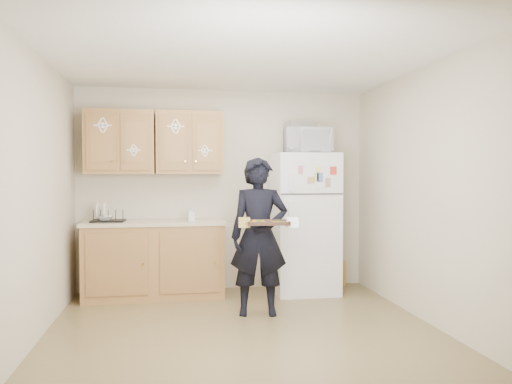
# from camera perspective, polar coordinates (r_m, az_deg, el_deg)

# --- Properties ---
(floor) EXTENTS (3.60, 3.60, 0.00)m
(floor) POSITION_cam_1_polar(r_m,az_deg,el_deg) (4.75, -1.34, -15.68)
(floor) COLOR brown
(floor) RESTS_ON ground
(ceiling) EXTENTS (3.60, 3.60, 0.00)m
(ceiling) POSITION_cam_1_polar(r_m,az_deg,el_deg) (4.65, -1.37, 15.14)
(ceiling) COLOR white
(ceiling) RESTS_ON wall_back
(wall_back) EXTENTS (3.60, 0.04, 2.50)m
(wall_back) POSITION_cam_1_polar(r_m,az_deg,el_deg) (6.32, -3.71, 0.24)
(wall_back) COLOR beige
(wall_back) RESTS_ON floor
(wall_front) EXTENTS (3.60, 0.04, 2.50)m
(wall_front) POSITION_cam_1_polar(r_m,az_deg,el_deg) (2.76, 4.02, -2.01)
(wall_front) COLOR beige
(wall_front) RESTS_ON floor
(wall_left) EXTENTS (0.04, 3.60, 2.50)m
(wall_left) POSITION_cam_1_polar(r_m,az_deg,el_deg) (4.63, -23.99, -0.57)
(wall_left) COLOR beige
(wall_left) RESTS_ON floor
(wall_right) EXTENTS (0.04, 3.60, 2.50)m
(wall_right) POSITION_cam_1_polar(r_m,az_deg,el_deg) (5.11, 19.04, -0.28)
(wall_right) COLOR beige
(wall_right) RESTS_ON floor
(refrigerator) EXTENTS (0.75, 0.70, 1.70)m
(refrigerator) POSITION_cam_1_polar(r_m,az_deg,el_deg) (6.15, 5.52, -3.54)
(refrigerator) COLOR white
(refrigerator) RESTS_ON floor
(base_cabinet) EXTENTS (1.60, 0.60, 0.86)m
(base_cabinet) POSITION_cam_1_polar(r_m,az_deg,el_deg) (6.05, -11.48, -7.68)
(base_cabinet) COLOR #9A6635
(base_cabinet) RESTS_ON floor
(countertop) EXTENTS (1.64, 0.64, 0.04)m
(countertop) POSITION_cam_1_polar(r_m,az_deg,el_deg) (5.99, -11.51, -3.44)
(countertop) COLOR beige
(countertop) RESTS_ON base_cabinet
(upper_cab_left) EXTENTS (0.80, 0.33, 0.75)m
(upper_cab_left) POSITION_cam_1_polar(r_m,az_deg,el_deg) (6.14, -15.28, 5.50)
(upper_cab_left) COLOR #9A6635
(upper_cab_left) RESTS_ON wall_back
(upper_cab_right) EXTENTS (0.80, 0.33, 0.75)m
(upper_cab_right) POSITION_cam_1_polar(r_m,az_deg,el_deg) (6.11, -7.57, 5.56)
(upper_cab_right) COLOR #9A6635
(upper_cab_right) RESTS_ON wall_back
(cereal_box) EXTENTS (0.20, 0.07, 0.32)m
(cereal_box) POSITION_cam_1_polar(r_m,az_deg,el_deg) (6.63, 9.30, -9.19)
(cereal_box) COLOR gold
(cereal_box) RESTS_ON floor
(person) EXTENTS (0.63, 0.46, 1.62)m
(person) POSITION_cam_1_polar(r_m,az_deg,el_deg) (5.14, 0.35, -5.09)
(person) COLOR black
(person) RESTS_ON floor
(baking_tray) EXTENTS (0.44, 0.35, 0.04)m
(baking_tray) POSITION_cam_1_polar(r_m,az_deg,el_deg) (4.84, 1.41, -3.60)
(baking_tray) COLOR black
(baking_tray) RESTS_ON person
(pizza_front_left) EXTENTS (0.13, 0.13, 0.02)m
(pizza_front_left) POSITION_cam_1_polar(r_m,az_deg,el_deg) (4.77, 0.32, -3.49)
(pizza_front_left) COLOR orange
(pizza_front_left) RESTS_ON baking_tray
(pizza_front_right) EXTENTS (0.13, 0.13, 0.02)m
(pizza_front_right) POSITION_cam_1_polar(r_m,az_deg,el_deg) (4.78, 2.59, -3.48)
(pizza_front_right) COLOR orange
(pizza_front_right) RESTS_ON baking_tray
(pizza_back_left) EXTENTS (0.13, 0.13, 0.02)m
(pizza_back_left) POSITION_cam_1_polar(r_m,az_deg,el_deg) (4.90, 0.25, -3.34)
(pizza_back_left) COLOR orange
(pizza_back_left) RESTS_ON baking_tray
(microwave) EXTENTS (0.58, 0.41, 0.31)m
(microwave) POSITION_cam_1_polar(r_m,az_deg,el_deg) (6.10, 5.93, 5.85)
(microwave) COLOR white
(microwave) RESTS_ON refrigerator
(foil_pan) EXTENTS (0.38, 0.29, 0.07)m
(foil_pan) POSITION_cam_1_polar(r_m,az_deg,el_deg) (6.12, 5.07, 7.62)
(foil_pan) COLOR #B7B6BE
(foil_pan) RESTS_ON microwave
(dish_rack) EXTENTS (0.39, 0.30, 0.15)m
(dish_rack) POSITION_cam_1_polar(r_m,az_deg,el_deg) (6.00, -16.54, -2.57)
(dish_rack) COLOR black
(dish_rack) RESTS_ON countertop
(bowl) EXTENTS (0.21, 0.21, 0.05)m
(bowl) POSITION_cam_1_polar(r_m,az_deg,el_deg) (6.01, -16.89, -2.86)
(bowl) COLOR silver
(bowl) RESTS_ON dish_rack
(soap_bottle) EXTENTS (0.10, 0.10, 0.17)m
(soap_bottle) POSITION_cam_1_polar(r_m,az_deg,el_deg) (5.86, -7.47, -2.50)
(soap_bottle) COLOR white
(soap_bottle) RESTS_ON countertop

